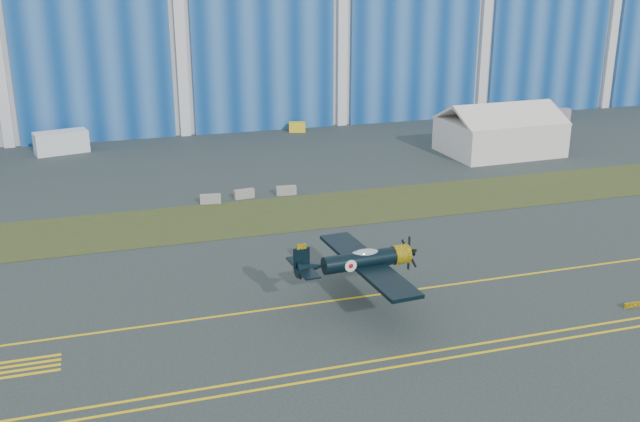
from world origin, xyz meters
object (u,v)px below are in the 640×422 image
object	(u,v)px
tent	(500,128)
warbird	(360,261)
tug	(297,127)
shipping_container	(61,142)

from	to	relation	value
tent	warbird	bearing A→B (deg)	-133.98
tug	tent	bearing A→B (deg)	-26.73
tent	shipping_container	world-z (taller)	tent
tug	shipping_container	bearing A→B (deg)	-158.96
warbird	tug	xyz separation A→B (m)	(10.49, 53.18, -2.68)
shipping_container	tug	xyz separation A→B (m)	(30.52, 2.81, -0.70)
warbird	shipping_container	xyz separation A→B (m)	(-20.03, 50.37, -1.98)
warbird	shipping_container	bearing A→B (deg)	107.47
shipping_container	warbird	bearing A→B (deg)	-81.20
tent	shipping_container	bearing A→B (deg)	160.40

